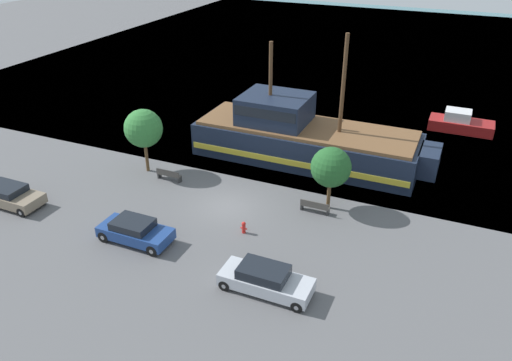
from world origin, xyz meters
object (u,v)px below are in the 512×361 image
object	(u,v)px
bench_promenade_east	(315,206)
bench_promenade_west	(169,175)
parked_car_curb_rear	(8,195)
pirate_ship	(303,138)
parked_car_curb_front	(135,231)
fire_hydrant	(244,227)
moored_boat_dockside	(460,123)
parked_car_curb_mid	(265,279)

from	to	relation	value
bench_promenade_east	bench_promenade_west	distance (m)	10.96
parked_car_curb_rear	bench_promenade_west	xyz separation A→B (m)	(7.92, 7.05, -0.24)
pirate_ship	bench_promenade_west	size ratio (longest dim) A/B	9.92
parked_car_curb_front	parked_car_curb_rear	bearing A→B (deg)	179.14
fire_hydrant	parked_car_curb_front	bearing A→B (deg)	-148.81
moored_boat_dockside	parked_car_curb_mid	distance (m)	27.52
fire_hydrant	moored_boat_dockside	bearing A→B (deg)	64.05
parked_car_curb_mid	fire_hydrant	distance (m)	5.37
pirate_ship	moored_boat_dockside	bearing A→B (deg)	45.22
moored_boat_dockside	parked_car_curb_rear	bearing A→B (deg)	-136.25
pirate_ship	parked_car_curb_mid	size ratio (longest dim) A/B	3.85
bench_promenade_west	parked_car_curb_front	bearing A→B (deg)	-72.42
bench_promenade_east	parked_car_curb_rear	bearing A→B (deg)	-159.45
pirate_ship	parked_car_curb_rear	bearing A→B (deg)	-137.33
bench_promenade_east	bench_promenade_west	bearing A→B (deg)	-179.87
bench_promenade_west	bench_promenade_east	bearing A→B (deg)	0.13
moored_boat_dockside	bench_promenade_east	xyz separation A→B (m)	(-7.57, -18.24, -0.24)
pirate_ship	parked_car_curb_rear	size ratio (longest dim) A/B	3.81
pirate_ship	parked_car_curb_mid	xyz separation A→B (m)	(3.34, -15.45, -1.05)
moored_boat_dockside	parked_car_curb_rear	world-z (taller)	moored_boat_dockside
pirate_ship	parked_car_curb_rear	world-z (taller)	pirate_ship
parked_car_curb_front	parked_car_curb_rear	distance (m)	10.20
parked_car_curb_rear	bench_promenade_west	size ratio (longest dim) A/B	2.61
pirate_ship	moored_boat_dockside	distance (m)	15.54
parked_car_curb_front	fire_hydrant	world-z (taller)	parked_car_curb_front
parked_car_curb_front	bench_promenade_west	bearing A→B (deg)	107.58
fire_hydrant	bench_promenade_west	bearing A→B (deg)	153.30
moored_boat_dockside	bench_promenade_east	distance (m)	19.75
fire_hydrant	pirate_ship	bearing A→B (deg)	90.71
moored_boat_dockside	pirate_ship	bearing A→B (deg)	-134.78
parked_car_curb_front	parked_car_curb_mid	world-z (taller)	parked_car_curb_mid
pirate_ship	parked_car_curb_mid	bearing A→B (deg)	-77.80
pirate_ship	parked_car_curb_rear	distance (m)	21.14
pirate_ship	fire_hydrant	xyz separation A→B (m)	(0.14, -11.15, -1.35)
moored_boat_dockside	fire_hydrant	xyz separation A→B (m)	(-10.78, -22.16, -0.27)
parked_car_curb_mid	parked_car_curb_rear	world-z (taller)	parked_car_curb_mid
parked_car_curb_mid	fire_hydrant	bearing A→B (deg)	126.71
pirate_ship	bench_promenade_west	distance (m)	10.60
fire_hydrant	bench_promenade_east	world-z (taller)	bench_promenade_east
moored_boat_dockside	fire_hydrant	distance (m)	24.65
parked_car_curb_rear	pirate_ship	bearing A→B (deg)	42.67
moored_boat_dockside	parked_car_curb_front	world-z (taller)	moored_boat_dockside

